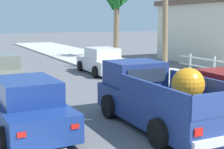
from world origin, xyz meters
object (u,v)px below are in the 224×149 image
car_right_mid (0,71)px  car_left_near (102,61)px  palm_tree_left_mid (117,2)px  pickup_truck (158,99)px  car_left_mid (27,107)px

car_right_mid → car_left_near: bearing=13.7°
car_left_near → car_right_mid: same height
car_right_mid → palm_tree_left_mid: 13.65m
pickup_truck → car_left_near: pickup_truck is taller
pickup_truck → car_right_mid: pickup_truck is taller
car_left_near → palm_tree_left_mid: 8.75m
pickup_truck → car_left_near: (2.61, 9.90, -0.10)m
pickup_truck → car_left_mid: size_ratio=1.22×
palm_tree_left_mid → car_right_mid: bearing=-142.4°
pickup_truck → car_left_mid: (-3.66, 1.17, -0.10)m
pickup_truck → car_left_mid: 3.85m
car_left_near → palm_tree_left_mid: bearing=56.4°
pickup_truck → car_right_mid: size_ratio=1.22×
car_left_near → car_left_mid: bearing=-125.7°
car_left_mid → car_right_mid: (0.25, 7.26, 0.00)m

